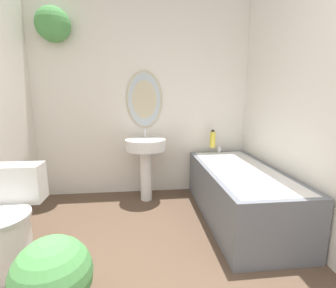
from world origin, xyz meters
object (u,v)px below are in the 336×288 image
pedestal_sink (146,154)px  shampoo_bottle (213,139)px  toilet (5,226)px  potted_plant (53,281)px  bathtub (239,192)px

pedestal_sink → shampoo_bottle: bearing=8.6°
toilet → potted_plant: (0.53, -0.57, -0.03)m
bathtub → potted_plant: bearing=-143.9°
toilet → bathtub: (2.00, 0.50, -0.03)m
toilet → shampoo_bottle: bearing=32.0°
toilet → potted_plant: bearing=-47.3°
toilet → shampoo_bottle: shampoo_bottle is taller
potted_plant → pedestal_sink: bearing=72.1°
toilet → shampoo_bottle: size_ratio=3.22×
bathtub → potted_plant: size_ratio=3.05×
toilet → pedestal_sink: bearing=45.1°
toilet → pedestal_sink: 1.52m
pedestal_sink → bathtub: (0.94, -0.57, -0.30)m
bathtub → potted_plant: bathtub is taller
toilet → bathtub: bearing=14.0°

